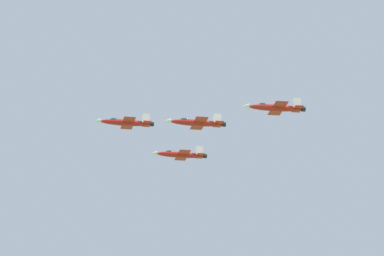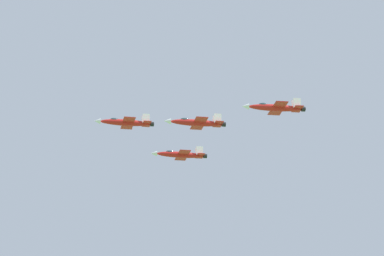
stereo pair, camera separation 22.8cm
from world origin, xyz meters
name	(u,v)px [view 1 (the left image)]	position (x,y,z in m)	size (l,w,h in m)	color
jet_lead	(125,122)	(-23.63, 19.10, 93.88)	(11.74, 16.32, 3.79)	red
jet_left_wingman	(196,123)	(0.11, 26.51, 89.23)	(11.64, 16.10, 3.75)	red
jet_right_wingman	(180,155)	(-27.11, 43.73, 89.68)	(11.81, 16.42, 3.82)	red
jet_left_outer	(275,108)	(23.85, 33.91, 88.94)	(11.88, 15.62, 3.69)	red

